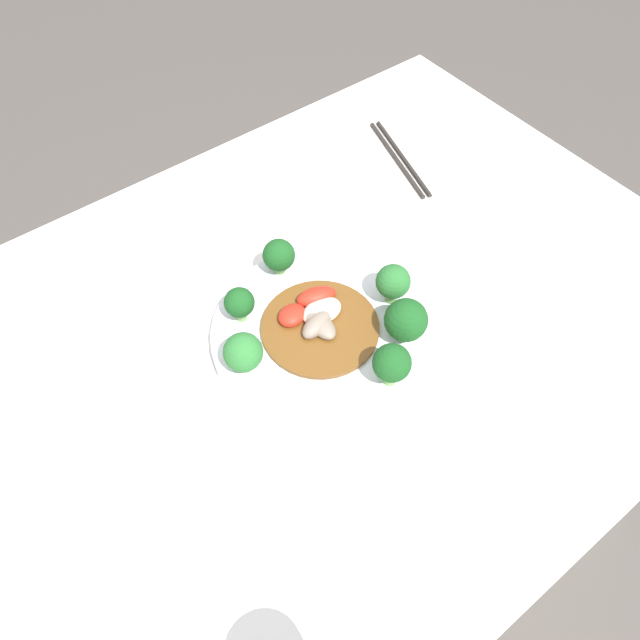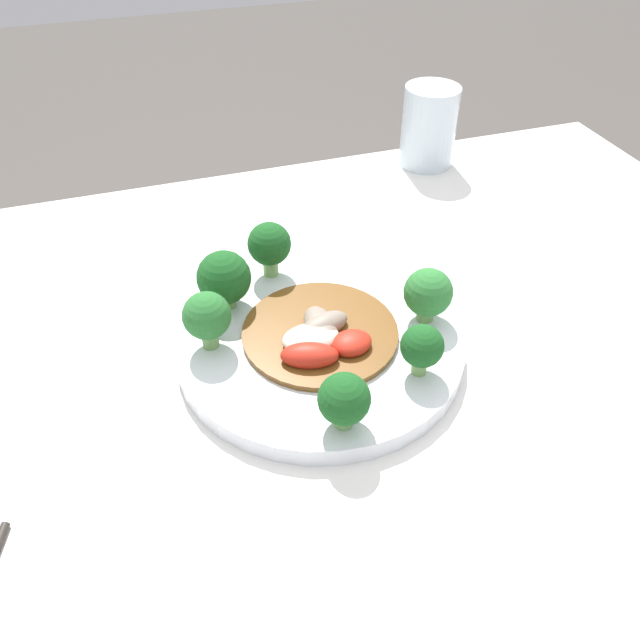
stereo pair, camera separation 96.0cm
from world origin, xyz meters
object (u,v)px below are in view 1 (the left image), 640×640
(broccoli_northwest, at_px, (406,320))
(stirfry_center, at_px, (318,320))
(broccoli_east, at_px, (243,353))
(broccoli_south, at_px, (279,256))
(broccoli_west, at_px, (393,282))
(chopsticks, at_px, (400,158))
(plate, at_px, (320,333))
(broccoli_north, at_px, (392,364))
(broccoli_southeast, at_px, (239,303))

(broccoli_northwest, relative_size, stirfry_center, 0.41)
(broccoli_east, bearing_deg, broccoli_south, -140.24)
(broccoli_east, xyz_separation_m, broccoli_northwest, (-0.19, 0.08, 0.00))
(broccoli_west, xyz_separation_m, chopsticks, (-0.22, -0.23, -0.05))
(broccoli_south, distance_m, stirfry_center, 0.11)
(plate, distance_m, chopsticks, 0.39)
(broccoli_south, bearing_deg, broccoli_west, 123.92)
(broccoli_north, bearing_deg, broccoli_west, -131.99)
(broccoli_southeast, relative_size, broccoli_northwest, 0.83)
(plate, bearing_deg, broccoli_east, -4.88)
(broccoli_south, height_order, broccoli_southeast, broccoli_south)
(broccoli_east, bearing_deg, broccoli_north, 136.65)
(plate, height_order, broccoli_south, broccoli_south)
(broccoli_south, height_order, chopsticks, broccoli_south)
(stirfry_center, xyz_separation_m, chopsticks, (-0.33, -0.20, -0.03))
(broccoli_northwest, relative_size, chopsticks, 0.32)
(chopsticks, bearing_deg, broccoli_east, 24.54)
(broccoli_east, relative_size, chopsticks, 0.30)
(broccoli_southeast, height_order, broccoli_north, broccoli_north)
(plate, distance_m, stirfry_center, 0.02)
(chopsticks, bearing_deg, plate, 32.57)
(broccoli_west, distance_m, stirfry_center, 0.11)
(broccoli_east, distance_m, broccoli_west, 0.22)
(plate, bearing_deg, broccoli_northwest, 136.35)
(plate, relative_size, broccoli_southeast, 5.37)
(broccoli_south, xyz_separation_m, broccoli_west, (-0.09, 0.13, 0.01))
(broccoli_southeast, height_order, broccoli_northwest, broccoli_northwest)
(broccoli_southeast, distance_m, stirfry_center, 0.10)
(broccoli_north, relative_size, broccoli_northwest, 1.00)
(broccoli_north, relative_size, chopsticks, 0.32)
(broccoli_south, bearing_deg, broccoli_east, 39.76)
(plate, height_order, broccoli_north, broccoli_north)
(broccoli_east, height_order, broccoli_southeast, broccoli_east)
(broccoli_west, bearing_deg, broccoli_south, -56.08)
(chopsticks, bearing_deg, broccoli_south, 16.92)
(broccoli_west, xyz_separation_m, broccoli_north, (0.09, 0.10, 0.00))
(broccoli_east, distance_m, broccoli_southeast, 0.08)
(plate, bearing_deg, broccoli_south, -98.11)
(broccoli_southeast, xyz_separation_m, broccoli_west, (-0.18, 0.10, 0.00))
(stirfry_center, relative_size, chopsticks, 0.78)
(broccoli_south, xyz_separation_m, broccoli_southeast, (0.09, 0.04, 0.00))
(broccoli_north, distance_m, chopsticks, 0.45)
(broccoli_west, height_order, chopsticks, broccoli_west)
(plate, bearing_deg, broccoli_southeast, -47.14)
(stirfry_center, bearing_deg, plate, 74.70)
(broccoli_northwest, bearing_deg, broccoli_southeast, -45.37)
(broccoli_north, distance_m, broccoli_northwest, 0.07)
(plate, distance_m, broccoli_east, 0.12)
(chopsticks, bearing_deg, broccoli_west, 45.84)
(broccoli_north, bearing_deg, broccoli_southeast, -64.23)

